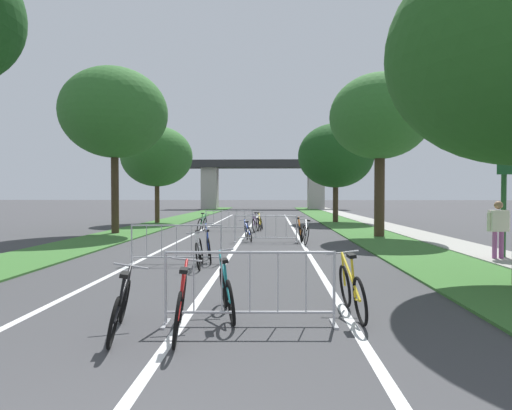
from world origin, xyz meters
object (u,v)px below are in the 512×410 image
at_px(bicycle_blue_1, 248,232).
at_px(bicycle_orange_3, 301,232).
at_px(tree_right_pine_near, 380,117).
at_px(pedestrian_pushing_bike, 498,225).
at_px(bicycle_yellow_0, 352,291).
at_px(crowd_barrier_second, 176,244).
at_px(tree_left_oak_mid, 157,157).
at_px(bicycle_blue_11, 209,247).
at_px(crowd_barrier_third, 266,229).
at_px(bicycle_white_2, 199,252).
at_px(bicycle_green_4, 202,224).
at_px(tree_right_maple_mid, 336,156).
at_px(bicycle_teal_8, 227,292).
at_px(bicycle_silver_6, 305,234).
at_px(tree_left_cypress_far, 114,113).
at_px(crowd_barrier_nearest, 250,288).
at_px(bicycle_red_9, 180,305).
at_px(bicycle_purple_5, 256,224).
at_px(bicycle_yellow_10, 260,223).
at_px(crowd_barrier_fourth, 229,221).
at_px(bicycle_black_7, 120,308).
at_px(lamppost_with_sign, 504,154).

relative_size(bicycle_blue_1, bicycle_orange_3, 1.00).
height_order(tree_right_pine_near, pedestrian_pushing_bike, tree_right_pine_near).
bearing_deg(bicycle_yellow_0, crowd_barrier_second, 126.57).
distance_m(tree_left_oak_mid, bicycle_blue_11, 16.74).
bearing_deg(crowd_barrier_third, bicycle_blue_11, -108.25).
xyz_separation_m(bicycle_white_2, bicycle_green_4, (-1.66, 10.30, -0.00)).
bearing_deg(crowd_barrier_second, bicycle_yellow_0, -51.11).
height_order(tree_right_maple_mid, bicycle_yellow_0, tree_right_maple_mid).
height_order(bicycle_green_4, bicycle_teal_8, bicycle_teal_8).
xyz_separation_m(crowd_barrier_second, bicycle_silver_6, (3.78, 4.67, -0.13)).
distance_m(crowd_barrier_third, bicycle_green_4, 5.68).
relative_size(tree_left_cypress_far, pedestrian_pushing_bike, 4.65).
relative_size(crowd_barrier_nearest, bicycle_yellow_0, 1.45).
bearing_deg(bicycle_red_9, tree_right_maple_mid, 67.83).
xyz_separation_m(tree_left_oak_mid, bicycle_teal_8, (6.77, -20.59, -3.95)).
height_order(tree_left_cypress_far, bicycle_purple_5, tree_left_cypress_far).
bearing_deg(bicycle_yellow_0, bicycle_yellow_10, 94.47).
height_order(tree_right_pine_near, crowd_barrier_second, tree_right_pine_near).
relative_size(tree_right_pine_near, pedestrian_pushing_bike, 4.23).
relative_size(tree_right_maple_mid, bicycle_red_9, 3.74).
bearing_deg(crowd_barrier_fourth, bicycle_black_7, -89.20).
relative_size(tree_left_cypress_far, bicycle_teal_8, 4.80).
xyz_separation_m(tree_left_cypress_far, crowd_barrier_third, (7.14, -3.21, -5.14)).
distance_m(tree_left_oak_mid, pedestrian_pushing_bike, 20.62).
distance_m(crowd_barrier_nearest, bicycle_green_4, 15.37).
bearing_deg(bicycle_yellow_10, bicycle_silver_6, -70.04).
bearing_deg(bicycle_orange_3, bicycle_green_4, 143.70).
xyz_separation_m(lamppost_with_sign, bicycle_yellow_10, (-7.20, 9.67, -2.63)).
bearing_deg(bicycle_green_4, bicycle_yellow_10, 24.01).
xyz_separation_m(crowd_barrier_nearest, bicycle_teal_8, (-0.38, 0.42, -0.16)).
distance_m(crowd_barrier_fourth, pedestrian_pushing_bike, 12.81).
distance_m(bicycle_blue_1, bicycle_silver_6, 2.47).
xyz_separation_m(tree_right_pine_near, bicycle_blue_1, (-5.63, -1.58, -4.86)).
bearing_deg(bicycle_yellow_0, bicycle_green_4, 105.77).
relative_size(tree_left_cypress_far, crowd_barrier_third, 3.18).
bearing_deg(bicycle_orange_3, crowd_barrier_nearest, -91.44).
bearing_deg(crowd_barrier_fourth, tree_right_pine_near, -23.88).
xyz_separation_m(bicycle_yellow_10, bicycle_blue_11, (-1.16, -10.21, 0.01)).
height_order(crowd_barrier_second, bicycle_purple_5, crowd_barrier_second).
distance_m(bicycle_blue_1, bicycle_green_4, 4.80).
height_order(bicycle_yellow_0, bicycle_black_7, bicycle_yellow_0).
bearing_deg(bicycle_yellow_10, crowd_barrier_second, -97.04).
distance_m(lamppost_with_sign, bicycle_silver_6, 6.94).
height_order(tree_left_cypress_far, crowd_barrier_fourth, tree_left_cypress_far).
relative_size(bicycle_orange_3, bicycle_purple_5, 0.97).
relative_size(tree_left_oak_mid, bicycle_orange_3, 3.87).
xyz_separation_m(bicycle_white_2, bicycle_silver_6, (3.09, 5.13, 0.00)).
xyz_separation_m(tree_right_maple_mid, bicycle_silver_6, (-2.97, -12.37, -4.06)).
bearing_deg(bicycle_yellow_10, crowd_barrier_fourth, -162.80).
bearing_deg(pedestrian_pushing_bike, bicycle_blue_11, -177.54).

